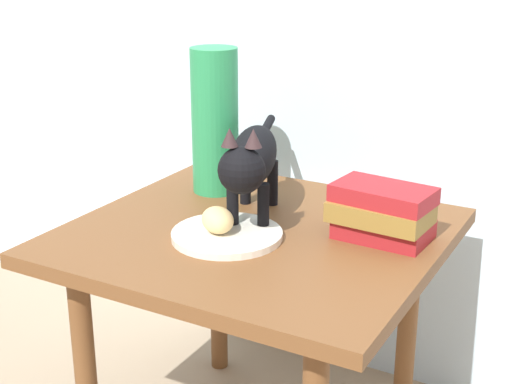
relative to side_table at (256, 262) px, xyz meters
name	(u,v)px	position (x,y,z in m)	size (l,w,h in m)	color
side_table	(256,262)	(0.00, 0.00, 0.00)	(0.72, 0.67, 0.53)	brown
plate	(227,235)	(-0.03, -0.07, 0.08)	(0.22, 0.22, 0.01)	silver
bread_roll	(218,220)	(-0.04, -0.08, 0.11)	(0.08, 0.06, 0.05)	#E0BC7A
cat	(252,160)	(-0.03, 0.04, 0.20)	(0.21, 0.45, 0.23)	black
book_stack	(382,213)	(0.24, 0.08, 0.13)	(0.20, 0.14, 0.11)	maroon
green_vase	(215,121)	(-0.20, 0.17, 0.24)	(0.11, 0.11, 0.33)	#288C51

